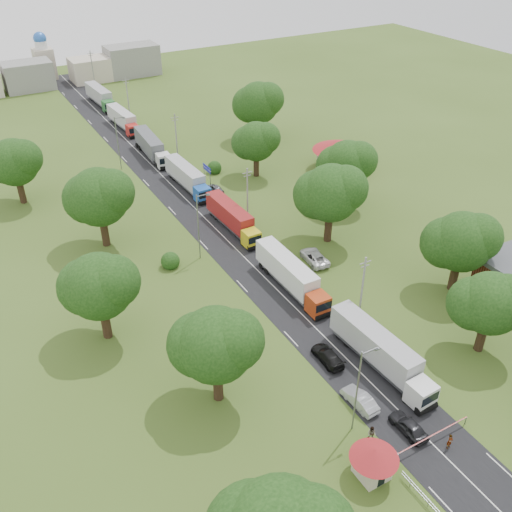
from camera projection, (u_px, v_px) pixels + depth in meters
ground at (290, 302)px, 72.28m from camera, size 260.00×260.00×0.00m
road at (219, 232)px, 86.88m from camera, size 8.00×200.00×0.04m
boom_barrier at (421, 442)px, 52.98m from camera, size 9.22×0.35×1.18m
guard_booth at (374, 459)px, 49.87m from camera, size 4.40×4.40×3.45m
info_sign at (207, 172)px, 98.35m from camera, size 0.12×3.10×4.10m
pole_1 at (362, 288)px, 66.90m from camera, size 1.60×0.24×9.00m
pole_2 at (247, 194)px, 87.34m from camera, size 1.60×0.24×9.00m
pole_3 at (176, 136)px, 107.79m from camera, size 1.60×0.24×9.00m
pole_4 at (128, 96)px, 128.23m from camera, size 1.60×0.24×9.00m
pole_5 at (92, 68)px, 148.67m from camera, size 1.60×0.24×9.00m
lamp_0 at (359, 387)px, 52.45m from camera, size 2.03×0.22×10.00m
lamp_1 at (199, 224)px, 78.00m from camera, size 2.03×0.22×10.00m
lamp_2 at (118, 141)px, 103.56m from camera, size 2.03×0.22×10.00m
tree_2 at (490, 303)px, 61.44m from camera, size 8.00×8.00×10.10m
tree_3 at (461, 241)px, 70.90m from camera, size 8.80×8.80×11.07m
tree_4 at (330, 193)px, 80.81m from camera, size 9.60×9.60×12.05m
tree_5 at (347, 164)px, 90.71m from camera, size 8.80×8.80×11.07m
tree_6 at (256, 141)px, 100.55m from camera, size 8.00×8.00×10.10m
tree_7 at (258, 103)px, 114.57m from camera, size 9.60×9.60×12.05m
tree_10 at (215, 344)px, 54.95m from camera, size 8.80×8.80×11.07m
tree_11 at (99, 286)px, 63.01m from camera, size 8.80×8.80×11.07m
tree_12 at (98, 197)px, 79.76m from camera, size 9.60×9.60×12.05m
tree_13 at (14, 162)px, 91.38m from camera, size 8.80×8.80×11.07m
house_brick at (512, 274)px, 72.84m from camera, size 8.60×6.60×5.20m
house_cream at (341, 150)px, 104.62m from camera, size 10.08×10.08×5.80m
distant_town at (70, 70)px, 150.98m from camera, size 52.00×8.00×8.00m
church at (44, 59)px, 153.85m from camera, size 5.00×5.00×12.30m
truck_0 at (380, 351)px, 61.43m from camera, size 3.12×14.95×4.13m
truck_1 at (291, 274)px, 73.70m from camera, size 2.53×14.62×4.05m
truck_2 at (232, 218)px, 86.64m from camera, size 2.67×13.73×3.80m
truck_3 at (187, 177)px, 98.59m from camera, size 2.80×14.19×3.93m
truck_4 at (151, 146)px, 110.26m from camera, size 3.30×14.72×4.06m
truck_5 at (123, 119)px, 123.33m from camera, size 3.07×13.89×3.84m
truck_6 at (100, 96)px, 136.52m from camera, size 3.23×14.88×4.11m
car_lane_front at (409, 426)px, 54.75m from camera, size 1.81×4.35×1.47m
car_lane_mid at (360, 400)px, 57.54m from camera, size 1.78×4.54×1.47m
car_lane_rear at (328, 356)px, 62.97m from camera, size 2.12×4.85×1.39m
car_verge_near at (314, 257)px, 79.70m from camera, size 3.19×5.78×1.53m
car_verge_far at (215, 189)px, 97.97m from camera, size 1.88×4.13×1.37m
pedestrian_near at (450, 442)px, 53.06m from camera, size 0.68×0.50×1.70m
pedestrian_booth at (372, 434)px, 53.76m from camera, size 0.95×1.04×1.74m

